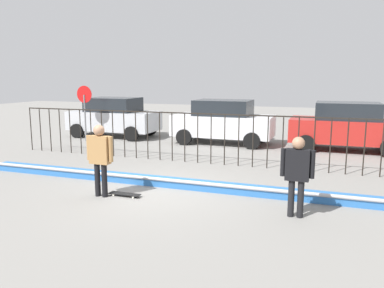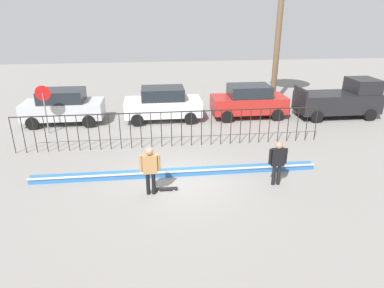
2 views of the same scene
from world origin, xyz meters
name	(u,v)px [view 1 (image 1 of 2)]	position (x,y,z in m)	size (l,w,h in m)	color
ground_plane	(154,191)	(0.00, 0.00, 0.00)	(60.00, 60.00, 0.00)	gray
bowl_coping_ledge	(161,181)	(0.00, 0.47, 0.12)	(11.00, 0.40, 0.27)	#2D6BB7
perimeter_fence	(198,132)	(0.00, 3.45, 1.05)	(14.04, 0.04, 1.69)	black
skateboarder	(100,154)	(-0.99, -0.87, 1.05)	(0.71, 0.27, 1.75)	black
skateboard	(125,194)	(-0.46, -0.68, 0.06)	(0.80, 0.20, 0.07)	black
camera_operator	(297,169)	(3.57, -0.71, 1.01)	(0.68, 0.25, 1.68)	black
parked_car_silver	(114,117)	(-5.75, 7.63, 0.97)	(4.30, 2.12, 1.90)	#B7BABF
parked_car_white	(223,121)	(-0.23, 7.52, 0.97)	(4.30, 2.12, 1.90)	silver
parked_car_red	(347,126)	(4.79, 7.56, 0.97)	(4.30, 2.12, 1.90)	#B2231E
stop_sign	(85,106)	(-6.21, 5.96, 1.62)	(0.76, 0.07, 2.50)	slate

